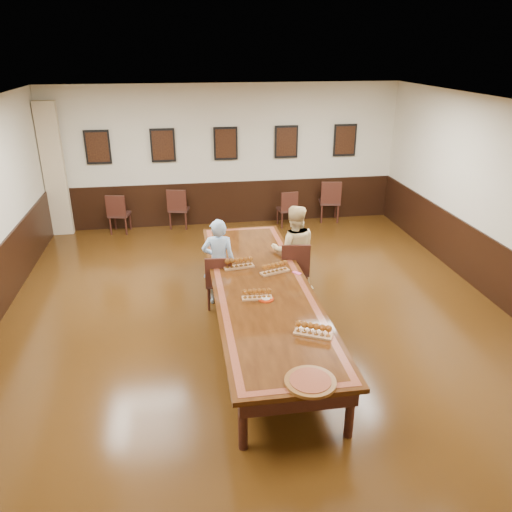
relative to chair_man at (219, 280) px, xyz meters
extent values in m
cube|color=black|center=(0.54, -0.89, -0.47)|extent=(8.00, 10.00, 0.02)
cube|color=white|center=(0.54, -0.89, 2.75)|extent=(8.00, 10.00, 0.02)
cube|color=beige|center=(0.54, 4.12, 1.14)|extent=(8.00, 0.02, 3.20)
imported|color=#4E89C5|center=(0.01, 0.10, 0.27)|extent=(0.56, 0.40, 1.46)
imported|color=beige|center=(1.29, 0.28, 0.32)|extent=(0.84, 0.69, 1.56)
cube|color=#EE4F8B|center=(1.14, -0.56, 0.30)|extent=(0.14, 0.15, 0.01)
cube|color=tan|center=(-3.21, 3.93, 0.99)|extent=(0.45, 0.18, 2.90)
cube|color=black|center=(0.54, 4.09, 0.04)|extent=(7.98, 0.04, 1.00)
cube|color=black|center=(4.52, -0.89, 0.04)|extent=(0.04, 9.98, 1.00)
cube|color=black|center=(0.54, -0.89, 0.26)|extent=(1.40, 5.00, 0.06)
cube|color=brown|center=(0.54, -0.89, 0.30)|extent=(1.28, 4.88, 0.00)
cube|color=black|center=(0.54, -0.89, 0.30)|extent=(1.10, 4.70, 0.00)
cube|color=black|center=(0.54, -0.89, 0.11)|extent=(1.25, 4.85, 0.18)
cylinder|color=black|center=(-0.04, -3.21, -0.11)|extent=(0.10, 0.10, 0.69)
cylinder|color=black|center=(1.12, -3.21, -0.11)|extent=(0.10, 0.10, 0.69)
cylinder|color=black|center=(-0.04, 1.43, -0.11)|extent=(0.10, 0.10, 0.69)
cylinder|color=black|center=(1.12, 1.43, -0.11)|extent=(0.10, 0.10, 0.69)
cube|color=black|center=(-2.26, 4.05, 1.44)|extent=(0.54, 0.03, 0.74)
cube|color=black|center=(-2.26, 4.04, 1.44)|extent=(0.46, 0.01, 0.64)
cube|color=black|center=(-0.86, 4.05, 1.44)|extent=(0.54, 0.03, 0.74)
cube|color=black|center=(-0.86, 4.04, 1.44)|extent=(0.46, 0.01, 0.64)
cube|color=black|center=(0.54, 4.05, 1.44)|extent=(0.54, 0.03, 0.74)
cube|color=black|center=(0.54, 4.04, 1.44)|extent=(0.46, 0.01, 0.64)
cube|color=black|center=(1.94, 4.05, 1.44)|extent=(0.54, 0.03, 0.74)
cube|color=black|center=(1.94, 4.04, 1.44)|extent=(0.46, 0.01, 0.64)
cube|color=black|center=(3.34, 4.05, 1.44)|extent=(0.54, 0.03, 0.74)
cube|color=black|center=(3.34, 4.04, 1.44)|extent=(0.46, 0.01, 0.64)
cube|color=#97683F|center=(0.30, -0.23, 0.31)|extent=(0.49, 0.21, 0.03)
cube|color=#97683F|center=(0.82, -0.50, 0.31)|extent=(0.48, 0.28, 0.03)
cube|color=#97683F|center=(0.41, -1.29, 0.31)|extent=(0.42, 0.15, 0.03)
cube|color=#97683F|center=(0.93, -2.32, 0.31)|extent=(0.48, 0.34, 0.03)
cylinder|color=#A9280B|center=(0.53, -1.34, 0.30)|extent=(0.22, 0.22, 0.02)
cylinder|color=silver|center=(0.53, -1.34, 0.32)|extent=(0.12, 0.12, 0.01)
cylinder|color=#562F11|center=(0.67, -3.20, 0.31)|extent=(0.59, 0.59, 0.04)
cylinder|color=brown|center=(0.67, -3.20, 0.33)|extent=(0.47, 0.47, 0.01)
camera|label=1|loc=(-0.53, -7.27, 3.50)|focal=35.00mm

